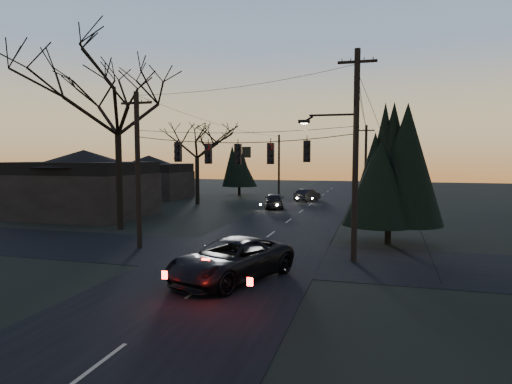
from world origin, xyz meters
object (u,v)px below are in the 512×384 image
(utility_pole_left, at_px, (140,248))
(suv_near, at_px, (231,260))
(utility_pole_far_l, at_px, (279,194))
(sedan_oncoming_a, at_px, (274,201))
(sedan_oncoming_b, at_px, (307,195))
(utility_pole_far_r, at_px, (365,202))
(bare_tree_left, at_px, (117,96))
(evergreen_right, at_px, (390,167))
(utility_pole_right, at_px, (354,262))

(utility_pole_left, xyz_separation_m, suv_near, (6.80, -4.43, 0.82))
(utility_pole_far_l, relative_size, sedan_oncoming_a, 1.81)
(suv_near, bearing_deg, sedan_oncoming_a, 121.14)
(utility_pole_left, bearing_deg, sedan_oncoming_b, 79.22)
(utility_pole_far_r, height_order, sedan_oncoming_a, utility_pole_far_r)
(bare_tree_left, height_order, evergreen_right, bare_tree_left)
(evergreen_right, bearing_deg, sedan_oncoming_b, 109.59)
(utility_pole_far_r, bearing_deg, sedan_oncoming_a, -135.71)
(sedan_oncoming_a, bearing_deg, utility_pole_far_r, -149.14)
(evergreen_right, distance_m, suv_near, 11.81)
(sedan_oncoming_a, bearing_deg, utility_pole_right, 99.69)
(utility_pole_right, relative_size, evergreen_right, 1.30)
(utility_pole_far_l, bearing_deg, utility_pole_right, -72.28)
(suv_near, height_order, sedan_oncoming_b, suv_near)
(sedan_oncoming_b, bearing_deg, utility_pole_right, 119.71)
(utility_pole_left, height_order, bare_tree_left, bare_tree_left)
(utility_pole_left, distance_m, bare_tree_left, 11.48)
(utility_pole_left, height_order, evergreen_right, evergreen_right)
(utility_pole_far_r, relative_size, suv_near, 1.43)
(utility_pole_far_l, bearing_deg, utility_pole_left, -90.00)
(utility_pole_far_r, xyz_separation_m, sedan_oncoming_a, (-8.44, -8.23, 0.75))
(utility_pole_right, xyz_separation_m, sedan_oncoming_b, (-6.30, 27.32, 0.69))
(utility_pole_far_l, distance_m, bare_tree_left, 32.40)
(utility_pole_far_r, relative_size, evergreen_right, 1.11)
(utility_pole_right, height_order, bare_tree_left, bare_tree_left)
(utility_pole_left, distance_m, utility_pole_far_l, 36.00)
(suv_near, distance_m, sedan_oncoming_a, 24.48)
(suv_near, distance_m, sedan_oncoming_b, 31.79)
(utility_pole_far_r, bearing_deg, evergreen_right, -85.78)
(utility_pole_far_r, distance_m, sedan_oncoming_a, 11.81)
(utility_pole_far_l, height_order, bare_tree_left, bare_tree_left)
(bare_tree_left, xyz_separation_m, sedan_oncoming_a, (7.65, 14.52, -8.36))
(utility_pole_right, relative_size, utility_pole_far_l, 1.25)
(utility_pole_right, distance_m, suv_near, 6.51)
(bare_tree_left, distance_m, evergreen_right, 18.41)
(evergreen_right, xyz_separation_m, sedan_oncoming_a, (-10.15, 14.95, -3.68))
(utility_pole_left, relative_size, sedan_oncoming_a, 1.92)
(utility_pole_left, xyz_separation_m, utility_pole_far_l, (0.00, 36.00, 0.00))
(bare_tree_left, xyz_separation_m, evergreen_right, (17.80, -0.43, -4.67))
(sedan_oncoming_b, bearing_deg, utility_pole_far_l, -42.34)
(bare_tree_left, distance_m, suv_near, 17.09)
(utility_pole_far_r, height_order, bare_tree_left, bare_tree_left)
(suv_near, relative_size, sedan_oncoming_a, 1.34)
(evergreen_right, distance_m, sedan_oncoming_b, 24.18)
(bare_tree_left, bearing_deg, sedan_oncoming_b, 66.07)
(utility_pole_far_r, distance_m, evergreen_right, 23.67)
(utility_pole_left, distance_m, suv_near, 8.16)
(utility_pole_left, relative_size, utility_pole_far_l, 1.06)
(utility_pole_left, relative_size, bare_tree_left, 0.65)
(bare_tree_left, height_order, suv_near, bare_tree_left)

